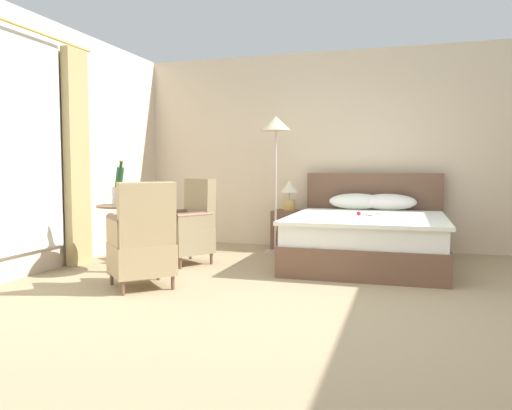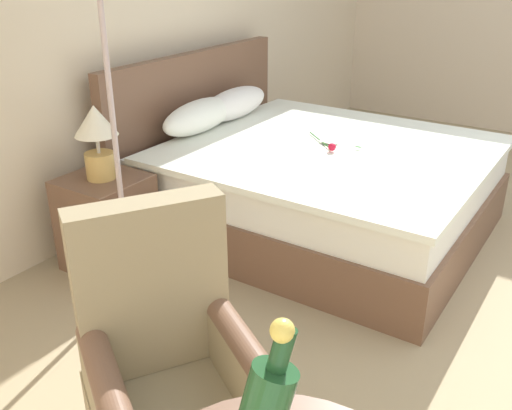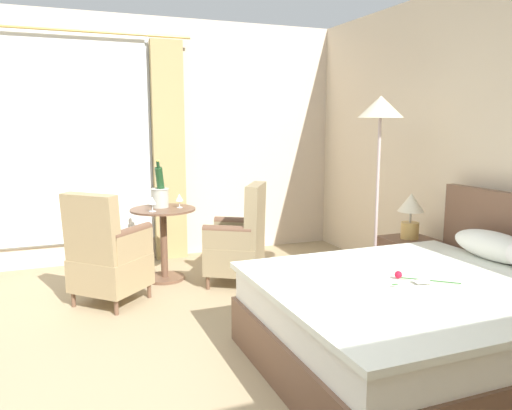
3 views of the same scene
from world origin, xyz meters
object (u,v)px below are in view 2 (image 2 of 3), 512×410
(bed, at_px, (311,181))
(armchair_by_window, at_px, (170,380))
(nightstand, at_px, (107,223))
(bedside_lamp, at_px, (97,134))

(bed, distance_m, armchair_by_window, 2.12)
(armchair_by_window, bearing_deg, nightstand, 54.65)
(bedside_lamp, relative_size, armchair_by_window, 0.41)
(bed, height_order, bedside_lamp, bed)
(bed, height_order, nightstand, bed)
(nightstand, bearing_deg, bedside_lamp, 180.00)
(bed, bearing_deg, armchair_by_window, -164.27)
(bed, relative_size, armchair_by_window, 2.04)
(nightstand, relative_size, bedside_lamp, 1.34)
(bedside_lamp, bearing_deg, nightstand, 0.00)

